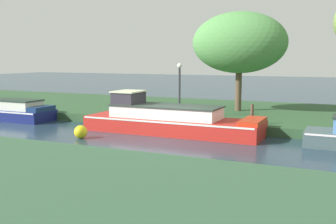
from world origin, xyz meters
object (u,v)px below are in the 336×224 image
object	(u,v)px
mooring_post_near	(252,114)
lamp_post	(180,83)
willow_tree_left	(239,43)
red_barge	(169,120)
channel_buoy	(81,132)
navy_narrowboat	(14,111)

from	to	relation	value
mooring_post_near	lamp_post	bearing A→B (deg)	168.80
willow_tree_left	mooring_post_near	size ratio (longest dim) A/B	5.99
red_barge	lamp_post	xyz separation A→B (m)	(-0.37, 1.97, 1.49)
red_barge	lamp_post	size ratio (longest dim) A/B	3.02
red_barge	channel_buoy	world-z (taller)	red_barge
mooring_post_near	willow_tree_left	bearing A→B (deg)	112.49
willow_tree_left	channel_buoy	world-z (taller)	willow_tree_left
navy_narrowboat	channel_buoy	distance (m)	6.81
red_barge	lamp_post	world-z (taller)	lamp_post
red_barge	willow_tree_left	world-z (taller)	willow_tree_left
channel_buoy	lamp_post	bearing A→B (deg)	63.16
navy_narrowboat	mooring_post_near	world-z (taller)	mooring_post_near
red_barge	mooring_post_near	distance (m)	3.55
navy_narrowboat	willow_tree_left	world-z (taller)	willow_tree_left
mooring_post_near	channel_buoy	world-z (taller)	mooring_post_near
willow_tree_left	lamp_post	size ratio (longest dim) A/B	2.04
navy_narrowboat	mooring_post_near	distance (m)	12.36
lamp_post	mooring_post_near	distance (m)	3.94
navy_narrowboat	willow_tree_left	xyz separation A→B (m)	(10.55, 5.44, 3.57)
red_barge	willow_tree_left	bearing A→B (deg)	73.88
red_barge	willow_tree_left	size ratio (longest dim) A/B	1.48
lamp_post	channel_buoy	distance (m)	5.51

